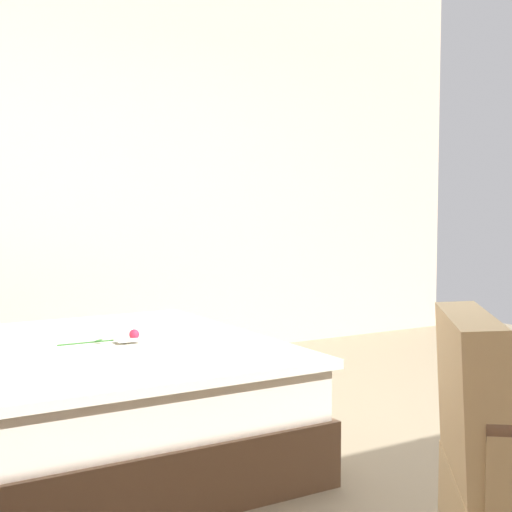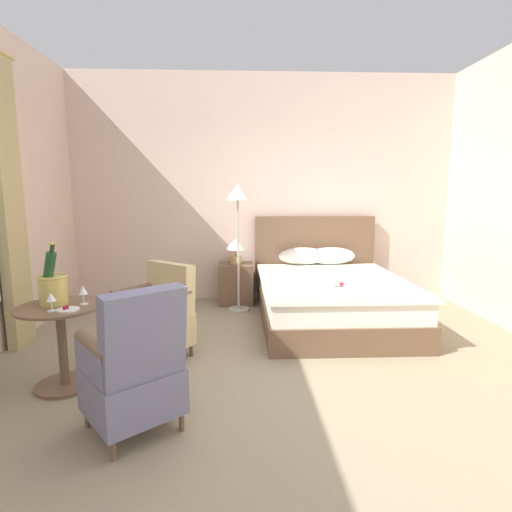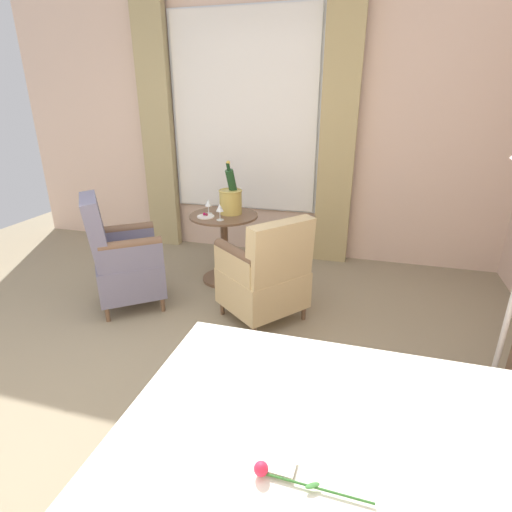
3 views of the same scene
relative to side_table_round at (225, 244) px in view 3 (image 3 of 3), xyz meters
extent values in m
plane|color=gray|center=(1.75, -0.07, -0.38)|extent=(6.95, 6.95, 0.00)
cube|color=beige|center=(-0.98, -0.07, 1.21)|extent=(0.12, 5.57, 3.16)
cube|color=white|center=(-0.90, -0.07, 1.14)|extent=(0.02, 1.65, 2.04)
cube|color=white|center=(-0.87, -0.07, 1.14)|extent=(0.02, 1.57, 2.00)
cube|color=tan|center=(-0.82, 0.94, 1.02)|extent=(0.10, 0.36, 2.80)
cube|color=tan|center=(-0.82, -1.07, 1.02)|extent=(0.10, 0.36, 2.80)
cube|color=white|center=(2.48, 1.43, 0.15)|extent=(1.65, 1.96, 0.04)
cylinder|color=#2D6628|center=(2.49, 1.22, 0.18)|extent=(0.02, 0.36, 0.01)
sphere|color=#DB2342|center=(2.49, 1.04, 0.20)|extent=(0.05, 0.05, 0.05)
ellipsoid|color=#33702D|center=(2.49, 1.21, 0.19)|extent=(0.04, 0.05, 0.01)
cube|color=white|center=(2.44, 1.09, 0.18)|extent=(0.08, 0.11, 0.00)
cylinder|color=#BAB2AC|center=(1.39, 2.02, -0.36)|extent=(0.28, 0.28, 0.03)
cylinder|color=#BAB2AC|center=(1.39, 2.02, 0.36)|extent=(0.03, 0.03, 1.41)
cylinder|color=brown|center=(0.00, 0.00, -0.36)|extent=(0.45, 0.45, 0.03)
cylinder|color=brown|center=(0.00, 0.00, -0.05)|extent=(0.07, 0.07, 0.65)
cylinder|color=brown|center=(0.00, 0.00, 0.28)|extent=(0.64, 0.64, 0.02)
cylinder|color=tan|center=(-0.06, 0.05, 0.40)|extent=(0.21, 0.21, 0.22)
torus|color=tan|center=(-0.06, 0.05, 0.51)|extent=(0.22, 0.22, 0.02)
cylinder|color=white|center=(-0.06, 0.05, 0.49)|extent=(0.18, 0.18, 0.03)
cylinder|color=#1E4723|center=(-0.09, 0.06, 0.56)|extent=(0.15, 0.10, 0.31)
cylinder|color=#193D1E|center=(-0.04, 0.04, 0.74)|extent=(0.05, 0.04, 0.08)
sphere|color=gold|center=(-0.04, 0.04, 0.77)|extent=(0.04, 0.04, 0.04)
cylinder|color=white|center=(0.01, -0.14, 0.30)|extent=(0.07, 0.07, 0.01)
cylinder|color=white|center=(0.01, -0.14, 0.33)|extent=(0.01, 0.01, 0.07)
cone|color=white|center=(0.01, -0.14, 0.40)|extent=(0.07, 0.07, 0.06)
cylinder|color=white|center=(0.18, 0.03, 0.30)|extent=(0.07, 0.07, 0.01)
cylinder|color=white|center=(0.18, 0.03, 0.34)|extent=(0.01, 0.01, 0.08)
cone|color=white|center=(0.18, 0.03, 0.41)|extent=(0.07, 0.07, 0.07)
cylinder|color=white|center=(0.12, -0.13, 0.30)|extent=(0.16, 0.16, 0.01)
sphere|color=maroon|center=(0.11, -0.12, 0.32)|extent=(0.03, 0.03, 0.03)
sphere|color=#9C0B3E|center=(0.11, -0.15, 0.32)|extent=(0.03, 0.03, 0.03)
cylinder|color=brown|center=(0.26, 0.52, -0.32)|extent=(0.04, 0.04, 0.12)
cylinder|color=brown|center=(0.65, 0.21, -0.32)|extent=(0.04, 0.04, 0.12)
cylinder|color=brown|center=(0.55, 0.88, -0.32)|extent=(0.04, 0.04, 0.12)
cylinder|color=brown|center=(0.94, 0.57, -0.32)|extent=(0.04, 0.04, 0.12)
cube|color=#CFB480|center=(0.60, 0.54, -0.11)|extent=(0.79, 0.78, 0.30)
cube|color=#CFB480|center=(0.74, 0.71, 0.27)|extent=(0.52, 0.46, 0.46)
cube|color=#CFB480|center=(0.40, 0.68, 0.14)|extent=(0.38, 0.44, 0.20)
cylinder|color=brown|center=(0.40, 0.68, 0.24)|extent=(0.38, 0.44, 0.09)
cube|color=#CFB480|center=(0.77, 0.38, 0.14)|extent=(0.38, 0.44, 0.20)
cylinder|color=brown|center=(0.77, 0.38, 0.24)|extent=(0.38, 0.44, 0.09)
cylinder|color=brown|center=(0.74, -0.30, -0.31)|extent=(0.04, 0.04, 0.13)
cylinder|color=brown|center=(0.39, -0.58, -0.31)|extent=(0.04, 0.04, 0.13)
cylinder|color=brown|center=(1.02, -0.64, -0.31)|extent=(0.04, 0.04, 0.13)
cylinder|color=brown|center=(0.66, -0.92, -0.31)|extent=(0.04, 0.04, 0.13)
cube|color=slate|center=(0.70, -0.61, -0.10)|extent=(0.74, 0.74, 0.29)
cube|color=slate|center=(0.83, -0.78, 0.32)|extent=(0.50, 0.45, 0.57)
cube|color=slate|center=(0.86, -0.46, 0.14)|extent=(0.37, 0.43, 0.20)
cylinder|color=brown|center=(0.86, -0.46, 0.25)|extent=(0.37, 0.43, 0.09)
cube|color=slate|center=(0.52, -0.73, 0.14)|extent=(0.37, 0.43, 0.20)
cylinder|color=brown|center=(0.52, -0.73, 0.25)|extent=(0.37, 0.43, 0.09)
camera|label=1|loc=(-0.64, 2.24, 0.80)|focal=50.00mm
camera|label=2|loc=(1.40, -3.06, 1.16)|focal=28.00mm
camera|label=3|loc=(3.40, 1.28, 1.32)|focal=28.00mm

